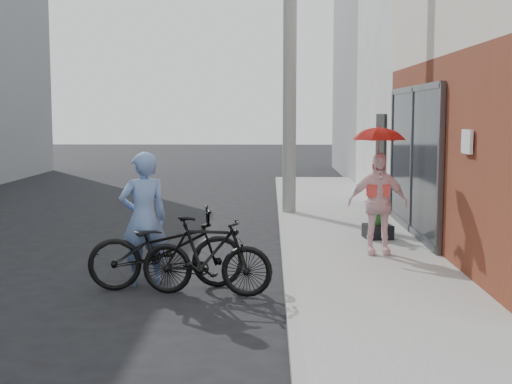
{
  "coord_description": "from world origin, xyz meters",
  "views": [
    {
      "loc": [
        0.7,
        -8.74,
        2.18
      ],
      "look_at": [
        0.51,
        0.93,
        1.1
      ],
      "focal_mm": 50.0,
      "sensor_mm": 36.0,
      "label": 1
    }
  ],
  "objects_px": {
    "bike_right": "(207,256)",
    "planter": "(378,231)",
    "utility_pole": "(290,47)",
    "kimono_woman": "(378,204)",
    "officer": "(144,219)",
    "bike_left": "(167,248)"
  },
  "relations": [
    {
      "from": "utility_pole",
      "to": "planter",
      "type": "height_order",
      "value": "utility_pole"
    },
    {
      "from": "officer",
      "to": "planter",
      "type": "relative_size",
      "value": 3.93
    },
    {
      "from": "kimono_woman",
      "to": "planter",
      "type": "xyz_separation_m",
      "value": [
        0.21,
        1.3,
        -0.63
      ]
    },
    {
      "from": "officer",
      "to": "kimono_woman",
      "type": "xyz_separation_m",
      "value": [
        3.17,
        1.45,
        0.01
      ]
    },
    {
      "from": "bike_right",
      "to": "kimono_woman",
      "type": "distance_m",
      "value": 3.08
    },
    {
      "from": "bike_left",
      "to": "planter",
      "type": "bearing_deg",
      "value": -55.6
    },
    {
      "from": "kimono_woman",
      "to": "officer",
      "type": "bearing_deg",
      "value": -156.19
    },
    {
      "from": "bike_right",
      "to": "planter",
      "type": "relative_size",
      "value": 3.69
    },
    {
      "from": "utility_pole",
      "to": "kimono_woman",
      "type": "height_order",
      "value": "utility_pole"
    },
    {
      "from": "utility_pole",
      "to": "bike_left",
      "type": "relative_size",
      "value": 3.64
    },
    {
      "from": "bike_right",
      "to": "planter",
      "type": "height_order",
      "value": "bike_right"
    },
    {
      "from": "bike_left",
      "to": "kimono_woman",
      "type": "relative_size",
      "value": 1.3
    },
    {
      "from": "utility_pole",
      "to": "officer",
      "type": "xyz_separation_m",
      "value": [
        -1.99,
        -5.87,
        -2.65
      ]
    },
    {
      "from": "utility_pole",
      "to": "bike_right",
      "type": "height_order",
      "value": "utility_pole"
    },
    {
      "from": "officer",
      "to": "bike_right",
      "type": "relative_size",
      "value": 1.07
    },
    {
      "from": "bike_left",
      "to": "officer",
      "type": "bearing_deg",
      "value": 48.4
    },
    {
      "from": "officer",
      "to": "kimono_woman",
      "type": "distance_m",
      "value": 3.48
    },
    {
      "from": "bike_left",
      "to": "planter",
      "type": "height_order",
      "value": "bike_left"
    },
    {
      "from": "kimono_woman",
      "to": "planter",
      "type": "distance_m",
      "value": 1.46
    },
    {
      "from": "bike_left",
      "to": "utility_pole",
      "type": "bearing_deg",
      "value": -25.01
    },
    {
      "from": "officer",
      "to": "planter",
      "type": "xyz_separation_m",
      "value": [
        3.37,
        2.75,
        -0.61
      ]
    },
    {
      "from": "utility_pole",
      "to": "bike_left",
      "type": "xyz_separation_m",
      "value": [
        -1.68,
        -6.07,
        -2.99
      ]
    }
  ]
}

